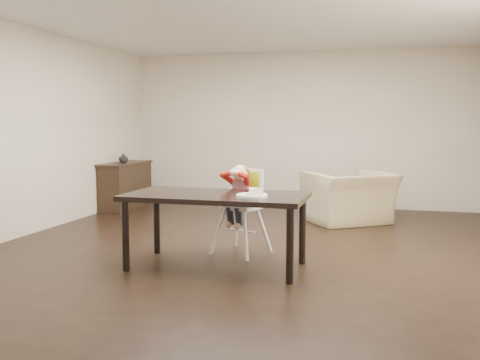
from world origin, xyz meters
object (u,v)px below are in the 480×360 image
object	(u,v)px
high_chair	(242,191)
sideboard	(126,185)
armchair	(349,189)
dining_table	(216,202)

from	to	relation	value
high_chair	sideboard	xyz separation A→B (m)	(-2.75, 2.52, -0.31)
armchair	high_chair	bearing A→B (deg)	29.91
high_chair	sideboard	size ratio (longest dim) A/B	0.79
dining_table	high_chair	xyz separation A→B (m)	(0.10, 0.63, 0.03)
dining_table	high_chair	world-z (taller)	high_chair
armchair	sideboard	distance (m)	3.79
high_chair	dining_table	bearing A→B (deg)	-80.07
armchair	sideboard	world-z (taller)	armchair
dining_table	sideboard	world-z (taller)	sideboard
armchair	dining_table	bearing A→B (deg)	33.23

